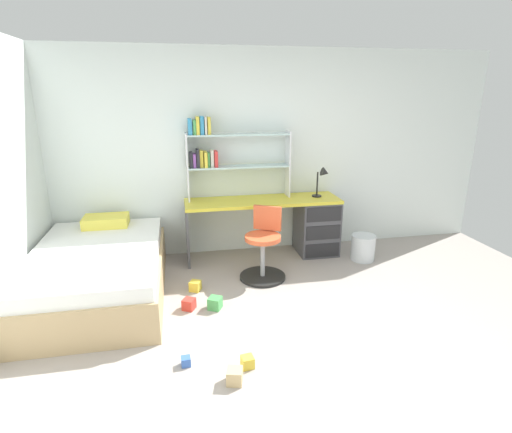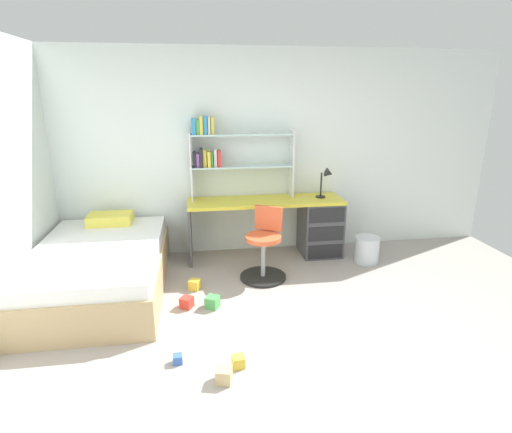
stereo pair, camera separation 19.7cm
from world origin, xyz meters
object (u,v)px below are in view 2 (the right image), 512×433
at_px(toy_block_natural_1, 224,375).
at_px(toy_block_blue_4, 178,359).
at_px(bed_platform, 100,269).
at_px(bookshelf_hutch, 225,151).
at_px(toy_block_yellow_2, 238,361).
at_px(waste_bin, 367,250).
at_px(toy_block_green_3, 212,302).
at_px(toy_block_yellow_5, 195,285).
at_px(desk_lamp, 327,178).
at_px(swivel_chair, 264,251).
at_px(desk, 305,223).
at_px(toy_block_red_0, 187,302).

height_order(toy_block_natural_1, toy_block_blue_4, toy_block_natural_1).
xyz_separation_m(bed_platform, toy_block_blue_4, (0.84, -1.30, -0.23)).
relative_size(bookshelf_hutch, toy_block_yellow_2, 13.91).
xyz_separation_m(bed_platform, toy_block_natural_1, (1.18, -1.56, -0.21)).
relative_size(waste_bin, toy_block_green_3, 2.73).
bearing_deg(waste_bin, bed_platform, -173.62).
xyz_separation_m(bookshelf_hutch, toy_block_yellow_5, (-0.42, -0.93, -1.29)).
bearing_deg(toy_block_natural_1, desk_lamp, 57.10).
height_order(bookshelf_hutch, swivel_chair, bookshelf_hutch).
height_order(swivel_chair, toy_block_blue_4, swivel_chair).
height_order(desk, toy_block_green_3, desk).
bearing_deg(desk, swivel_chair, -136.45).
bearing_deg(toy_block_green_3, toy_block_red_0, 171.05).
bearing_deg(bed_platform, toy_block_natural_1, -53.04).
relative_size(desk_lamp, swivel_chair, 0.48).
distance_m(bookshelf_hutch, desk_lamp, 1.30).
bearing_deg(toy_block_green_3, toy_block_blue_4, -110.67).
bearing_deg(toy_block_red_0, toy_block_yellow_5, 78.08).
distance_m(desk, toy_block_yellow_5, 1.66).
bearing_deg(toy_block_natural_1, swivel_chair, 71.08).
xyz_separation_m(waste_bin, toy_block_yellow_2, (-1.78, -1.76, -0.12)).
bearing_deg(toy_block_red_0, toy_block_green_3, -8.95).
relative_size(waste_bin, toy_block_natural_1, 2.89).
bearing_deg(toy_block_yellow_2, toy_block_green_3, 99.88).
height_order(toy_block_natural_1, toy_block_yellow_2, toy_block_natural_1).
bearing_deg(toy_block_red_0, toy_block_blue_4, -93.68).
bearing_deg(desk, bookshelf_hutch, 171.55).
height_order(bookshelf_hutch, toy_block_yellow_2, bookshelf_hutch).
relative_size(bed_platform, waste_bin, 6.10).
bearing_deg(desk, toy_block_yellow_5, -150.91).
height_order(desk, toy_block_natural_1, desk).
height_order(bed_platform, waste_bin, bed_platform).
bearing_deg(toy_block_green_3, toy_block_natural_1, -87.93).
bearing_deg(desk_lamp, toy_block_green_3, -141.71).
distance_m(desk_lamp, toy_block_yellow_5, 2.06).
distance_m(toy_block_yellow_2, toy_block_yellow_5, 1.37).
bearing_deg(toy_block_blue_4, toy_block_yellow_5, 83.76).
bearing_deg(toy_block_green_3, bookshelf_hutch, 79.39).
bearing_deg(toy_block_red_0, toy_block_natural_1, -75.43).
xyz_separation_m(waste_bin, toy_block_blue_4, (-2.24, -1.64, -0.13)).
bearing_deg(swivel_chair, bed_platform, -176.62).
distance_m(toy_block_red_0, toy_block_blue_4, 0.85).
height_order(desk_lamp, toy_block_yellow_5, desk_lamp).
xyz_separation_m(toy_block_green_3, toy_block_blue_4, (-0.30, -0.81, -0.02)).
bearing_deg(toy_block_natural_1, bed_platform, 126.96).
distance_m(toy_block_yellow_2, toy_block_blue_4, 0.48).
height_order(toy_block_natural_1, toy_block_yellow_5, toy_block_natural_1).
height_order(toy_block_red_0, toy_block_natural_1, toy_block_natural_1).
relative_size(desk_lamp, toy_block_yellow_5, 3.60).
height_order(bed_platform, toy_block_yellow_5, bed_platform).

